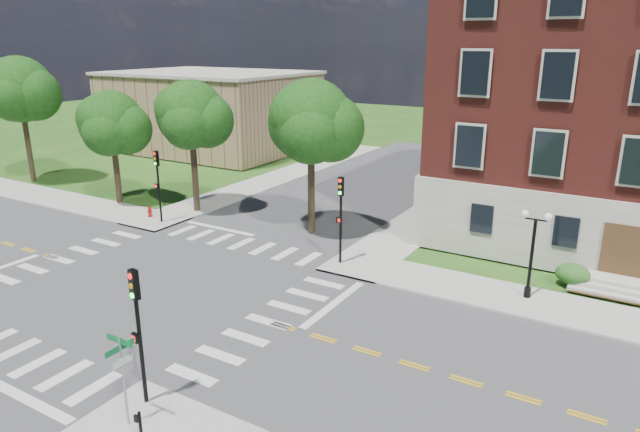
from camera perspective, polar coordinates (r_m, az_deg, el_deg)
The scene contains 19 objects.
ground at distance 29.83m, azimuth -16.57°, elevation -6.80°, with size 160.00×160.00×0.00m, color #225317.
road_ew at distance 29.83m, azimuth -16.57°, elevation -6.79°, with size 90.00×12.00×0.01m, color #3D3D3F.
road_ns at distance 29.83m, azimuth -16.58°, elevation -6.79°, with size 12.00×90.00×0.01m, color #3D3D3F.
sidewalk_ne at distance 35.81m, azimuth 20.69°, elevation -3.02°, with size 34.00×34.00×0.12m.
sidewalk_nw at distance 50.49m, azimuth -15.86°, elevation 3.20°, with size 34.00×34.00×0.12m.
crosswalk_east at distance 25.40m, azimuth -5.21°, elevation -10.52°, with size 2.20×10.20×0.02m, color silver, non-canonical shape.
stop_bar_east at distance 26.87m, azimuth 1.39°, elevation -8.80°, with size 0.40×5.50×0.00m, color silver.
secondary_building at distance 64.64m, azimuth -10.85°, elevation 10.34°, with size 20.40×15.40×8.30m.
tree_a at distance 53.83m, azimuth -27.83°, elevation 11.12°, with size 5.38×5.38×10.42m.
tree_b at distance 44.07m, azimuth -20.13°, elevation 8.70°, with size 4.62×4.62×8.22m.
tree_c at distance 40.17m, azimuth -12.79°, elevation 9.83°, with size 4.66×4.66×9.12m.
tree_d at distance 34.55m, azimuth -0.91°, elevation 9.41°, with size 5.08×5.08×9.52m.
traffic_signal_se at distance 19.52m, azimuth -17.79°, elevation -9.87°, with size 0.36×0.41×4.80m.
traffic_signal_ne at distance 30.24m, azimuth 2.08°, elevation 0.71°, with size 0.38×0.46×4.80m.
traffic_signal_nw at distance 38.72m, azimuth -15.92°, elevation 3.77°, with size 0.35×0.40×4.80m.
twin_lamp_west at distance 28.11m, azimuth 20.47°, elevation -3.15°, with size 1.36×0.36×4.23m.
street_sign_pole at distance 19.02m, azimuth -19.19°, elevation -13.81°, with size 1.10×1.10×3.10m.
push_button_post at distance 18.82m, azimuth -17.55°, elevation -19.51°, with size 0.14×0.21×1.20m.
fire_hydrant at distance 40.73m, azimuth -16.65°, elevation 0.39°, with size 0.35×0.35×0.75m.
Camera 1 is at (20.60, -18.03, 11.85)m, focal length 32.00 mm.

